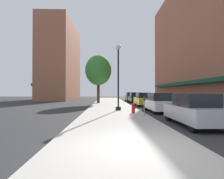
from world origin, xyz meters
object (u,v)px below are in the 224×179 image
object	(u,v)px
car_black	(135,98)
car_white	(159,103)
fire_hydrant	(133,108)
parking_meter_near	(144,104)
tree_near	(98,70)
lamppost	(118,76)
car_yellow	(143,99)
car_green	(131,97)
car_silver	(194,110)

from	to	relation	value
car_black	car_white	bearing A→B (deg)	-90.29
fire_hydrant	car_white	size ratio (longest dim) A/B	0.18
parking_meter_near	tree_near	world-z (taller)	tree_near
lamppost	fire_hydrant	bearing A→B (deg)	-67.48
fire_hydrant	parking_meter_near	world-z (taller)	parking_meter_near
car_yellow	car_black	bearing A→B (deg)	92.17
lamppost	tree_near	xyz separation A→B (m)	(-2.27, 10.35, 1.68)
lamppost	car_black	size ratio (longest dim) A/B	1.37
tree_near	fire_hydrant	bearing A→B (deg)	-75.62
lamppost	car_green	size ratio (longest dim) A/B	1.37
car_silver	car_green	size ratio (longest dim) A/B	1.00
tree_near	car_green	xyz separation A→B (m)	(5.77, 8.18, -4.08)
tree_near	lamppost	bearing A→B (deg)	-77.62
parking_meter_near	car_yellow	distance (m)	10.36
lamppost	car_green	bearing A→B (deg)	79.30
tree_near	car_white	size ratio (longest dim) A/B	1.62
fire_hydrant	tree_near	xyz separation A→B (m)	(-3.27, 12.77, 4.37)
lamppost	tree_near	bearing A→B (deg)	102.38
lamppost	parking_meter_near	xyz separation A→B (m)	(1.55, -3.94, -2.25)
parking_meter_near	car_white	xyz separation A→B (m)	(1.95, 3.26, -0.14)
parking_meter_near	car_silver	size ratio (longest dim) A/B	0.30
car_green	car_yellow	bearing A→B (deg)	-88.76
car_silver	car_green	world-z (taller)	same
car_silver	tree_near	bearing A→B (deg)	108.09
tree_near	car_black	size ratio (longest dim) A/B	1.62
fire_hydrant	car_black	bearing A→B (deg)	80.64
lamppost	tree_near	distance (m)	10.73
car_yellow	parking_meter_near	bearing A→B (deg)	-98.68
parking_meter_near	car_yellow	bearing A→B (deg)	79.15
car_white	car_yellow	xyz separation A→B (m)	(0.00, 6.91, 0.00)
parking_meter_near	tree_near	bearing A→B (deg)	104.98
parking_meter_near	car_green	xyz separation A→B (m)	(1.95, 22.47, -0.14)
parking_meter_near	car_green	size ratio (longest dim) A/B	0.30
lamppost	fire_hydrant	distance (m)	3.75
lamppost	car_yellow	bearing A→B (deg)	60.69
car_silver	car_green	xyz separation A→B (m)	(0.00, 25.52, 0.00)
car_white	car_yellow	distance (m)	6.91
car_black	car_green	bearing A→B (deg)	89.71
car_white	car_black	xyz separation A→B (m)	(0.00, 13.42, 0.00)
car_black	lamppost	bearing A→B (deg)	-105.65
car_black	car_green	xyz separation A→B (m)	(0.00, 5.78, 0.00)
car_white	lamppost	bearing A→B (deg)	170.28
car_white	car_black	size ratio (longest dim) A/B	1.00
car_black	parking_meter_near	bearing A→B (deg)	-96.96
car_white	car_green	bearing A→B (deg)	91.18
lamppost	car_black	distance (m)	13.44
fire_hydrant	car_green	bearing A→B (deg)	83.19
lamppost	car_green	xyz separation A→B (m)	(3.50, 18.53, -2.39)
car_white	car_silver	bearing A→B (deg)	-88.82
parking_meter_near	tree_near	size ratio (longest dim) A/B	0.19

